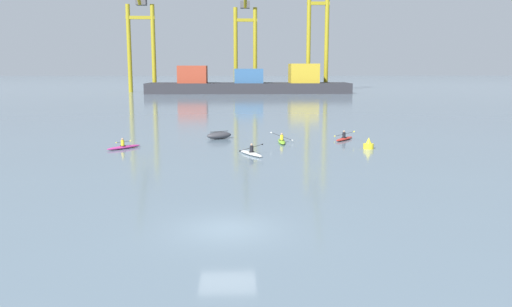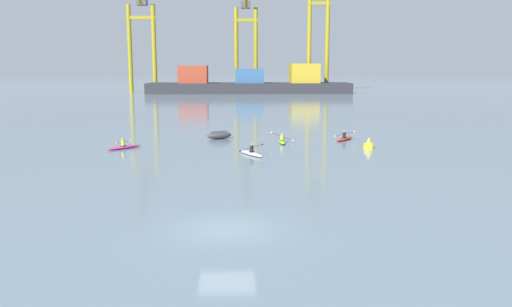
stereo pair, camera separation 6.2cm
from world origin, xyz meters
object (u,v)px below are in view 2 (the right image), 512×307
capsized_dinghy (219,135)px  kayak_red (345,138)px  gantry_crane_west (141,30)px  kayak_lime (282,141)px  gantry_crane_east_mid (319,22)px  gantry_crane_west_mid (246,33)px  kayak_magenta (124,147)px  container_barge (250,84)px  channel_buoy (369,145)px  kayak_white (251,153)px

capsized_dinghy → kayak_red: size_ratio=0.92×
gantry_crane_west → kayak_lime: bearing=-73.2°
gantry_crane_west → gantry_crane_east_mid: gantry_crane_east_mid is taller
gantry_crane_west → kayak_red: gantry_crane_west is taller
gantry_crane_east_mid → capsized_dinghy: gantry_crane_east_mid is taller
gantry_crane_east_mid → kayak_red: 100.63m
kayak_lime → capsized_dinghy: bearing=153.5°
gantry_crane_west_mid → kayak_magenta: bearing=-96.8°
container_barge → capsized_dinghy: 90.56m
gantry_crane_west → kayak_magenta: size_ratio=12.60×
channel_buoy → kayak_red: channel_buoy is taller
capsized_dinghy → kayak_white: 10.04m
channel_buoy → kayak_lime: (-7.19, 3.89, -0.19)m
gantry_crane_west_mid → kayak_magenta: (-13.08, -109.49, -16.53)m
gantry_crane_east_mid → gantry_crane_west_mid: bearing=160.6°
gantry_crane_west → kayak_magenta: (16.11, -102.83, -16.85)m
channel_buoy → kayak_magenta: channel_buoy is taller
capsized_dinghy → kayak_lime: size_ratio=0.83×
container_barge → kayak_red: bearing=-85.9°
gantry_crane_west_mid → kayak_red: 106.56m
container_barge → channel_buoy: (7.48, -97.20, -2.21)m
gantry_crane_east_mid → kayak_white: gantry_crane_east_mid is taller
container_barge → kayak_lime: 93.34m
container_barge → capsized_dinghy: container_barge is taller
gantry_crane_west → capsized_dinghy: (24.22, -96.94, -16.67)m
capsized_dinghy → channel_buoy: (13.12, -6.84, 0.01)m
container_barge → gantry_crane_east_mid: size_ratio=1.30×
gantry_crane_west_mid → kayak_white: size_ratio=10.49×
container_barge → kayak_magenta: (-13.75, -96.25, -2.40)m
gantry_crane_west_mid → capsized_dinghy: (-4.96, -103.60, -16.35)m
container_barge → gantry_crane_west: 33.82m
kayak_red → gantry_crane_east_mid: bearing=82.5°
capsized_dinghy → gantry_crane_west: bearing=104.0°
kayak_magenta → kayak_lime: kayak_lime is taller
capsized_dinghy → kayak_red: kayak_red is taller
container_barge → gantry_crane_west_mid: 19.37m
gantry_crane_west → kayak_red: bearing=-69.7°
container_barge → kayak_magenta: size_ratio=18.86×
channel_buoy → gantry_crane_west_mid: bearing=94.2°
capsized_dinghy → kayak_red: bearing=-6.7°
kayak_white → kayak_red: bearing=41.3°
gantry_crane_west → gantry_crane_east_mid: size_ratio=0.87×
gantry_crane_west → gantry_crane_west_mid: gantry_crane_west is taller
gantry_crane_east_mid → gantry_crane_west: bearing=179.5°
kayak_magenta → container_barge: bearing=81.9°
container_barge → channel_buoy: container_barge is taller
capsized_dinghy → kayak_red: 12.25m
kayak_white → kayak_lime: bearing=65.1°
gantry_crane_west_mid → channel_buoy: (8.16, -110.44, -16.34)m
gantry_crane_west → capsized_dinghy: gantry_crane_west is taller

